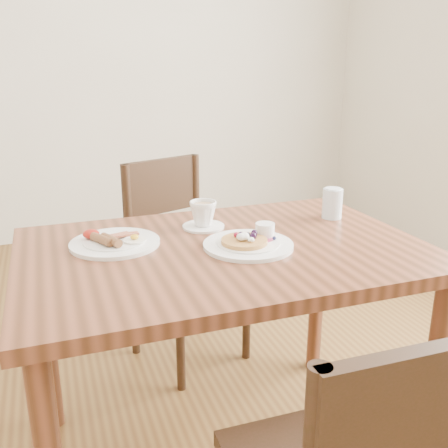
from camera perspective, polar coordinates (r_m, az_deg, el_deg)
name	(u,v)px	position (r m, az deg, el deg)	size (l,w,h in m)	color
dining_table	(224,276)	(1.54, 0.00, -6.01)	(1.20, 0.80, 0.75)	brown
chair_far	(181,251)	(2.19, -4.94, -3.08)	(0.54, 0.54, 0.88)	black
pancake_plate	(249,242)	(1.49, 2.92, -2.09)	(0.27, 0.27, 0.06)	white
breakfast_plate	(114,242)	(1.54, -12.51, -1.98)	(0.27, 0.27, 0.04)	white
teacup_saucer	(203,216)	(1.66, -2.38, 0.96)	(0.14, 0.14, 0.09)	white
water_glass	(332,203)	(1.80, 12.28, 2.31)	(0.07, 0.07, 0.11)	silver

